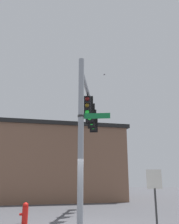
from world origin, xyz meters
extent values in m
cylinder|color=gray|center=(0.00, 0.00, 3.35)|extent=(0.23, 0.23, 6.70)
cylinder|color=gray|center=(0.07, -3.55, 6.16)|extent=(0.31, 7.10, 0.17)
cylinder|color=black|center=(0.05, -2.62, 5.99)|extent=(0.08, 0.08, 0.18)
cube|color=black|center=(0.05, -2.62, 5.37)|extent=(0.36, 0.30, 1.05)
sphere|color=#590F0F|center=(0.05, -2.43, 5.72)|extent=(0.22, 0.22, 0.22)
cube|color=black|center=(0.05, -2.41, 5.82)|extent=(0.24, 0.20, 0.03)
sphere|color=brown|center=(0.05, -2.43, 5.37)|extent=(0.22, 0.22, 0.22)
cube|color=black|center=(0.05, -2.41, 5.47)|extent=(0.24, 0.20, 0.03)
sphere|color=#1EE533|center=(0.05, -2.43, 5.02)|extent=(0.22, 0.22, 0.22)
cube|color=black|center=(0.05, -2.41, 5.12)|extent=(0.24, 0.20, 0.03)
cube|color=black|center=(0.05, -2.79, 5.37)|extent=(0.54, 0.03, 1.22)
cylinder|color=black|center=(0.08, -3.96, 5.99)|extent=(0.08, 0.08, 0.18)
cube|color=black|center=(0.08, -3.96, 5.37)|extent=(0.36, 0.30, 1.05)
sphere|color=#590F0F|center=(0.08, -3.77, 5.72)|extent=(0.22, 0.22, 0.22)
cube|color=black|center=(0.08, -3.75, 5.82)|extent=(0.24, 0.20, 0.03)
sphere|color=brown|center=(0.08, -3.77, 5.37)|extent=(0.22, 0.22, 0.22)
cube|color=black|center=(0.08, -3.75, 5.47)|extent=(0.24, 0.20, 0.03)
sphere|color=#1EE533|center=(0.08, -3.77, 5.02)|extent=(0.22, 0.22, 0.22)
cube|color=black|center=(0.08, -3.75, 5.12)|extent=(0.24, 0.20, 0.03)
cube|color=black|center=(0.08, -4.13, 5.37)|extent=(0.54, 0.03, 1.22)
cylinder|color=black|center=(0.10, -5.30, 5.99)|extent=(0.08, 0.08, 0.18)
cube|color=black|center=(0.10, -5.30, 5.37)|extent=(0.36, 0.30, 1.05)
sphere|color=#590F0F|center=(0.10, -5.11, 5.72)|extent=(0.22, 0.22, 0.22)
cube|color=black|center=(0.10, -5.09, 5.82)|extent=(0.24, 0.20, 0.03)
sphere|color=brown|center=(0.10, -5.11, 5.37)|extent=(0.22, 0.22, 0.22)
cube|color=black|center=(0.10, -5.09, 5.47)|extent=(0.24, 0.20, 0.03)
sphere|color=#1EE533|center=(0.10, -5.11, 5.02)|extent=(0.22, 0.22, 0.22)
cube|color=black|center=(0.10, -5.09, 5.12)|extent=(0.24, 0.20, 0.03)
cube|color=black|center=(0.10, -5.47, 5.37)|extent=(0.54, 0.03, 1.22)
cylinder|color=black|center=(0.13, -6.64, 5.99)|extent=(0.08, 0.08, 0.18)
cube|color=black|center=(0.13, -6.64, 5.37)|extent=(0.36, 0.30, 1.05)
sphere|color=#590F0F|center=(0.13, -6.45, 5.72)|extent=(0.22, 0.22, 0.22)
cube|color=black|center=(0.13, -6.43, 5.82)|extent=(0.24, 0.20, 0.03)
sphere|color=brown|center=(0.13, -6.45, 5.37)|extent=(0.22, 0.22, 0.22)
cube|color=black|center=(0.13, -6.43, 5.47)|extent=(0.24, 0.20, 0.03)
sphere|color=#1EE533|center=(0.13, -6.45, 5.02)|extent=(0.22, 0.22, 0.22)
cube|color=black|center=(0.13, -6.43, 5.12)|extent=(0.24, 0.20, 0.03)
cube|color=black|center=(0.13, -6.81, 5.37)|extent=(0.54, 0.03, 1.22)
cube|color=#147238|center=(-0.65, -0.01, 4.19)|extent=(1.04, 0.05, 0.22)
cube|color=white|center=(-0.65, -0.03, 4.19)|extent=(1.04, 0.03, 0.04)
cylinder|color=#262626|center=(0.00, 0.00, 4.19)|extent=(0.27, 0.27, 0.08)
ellipsoid|color=gray|center=(-0.68, -6.16, 8.66)|extent=(0.20, 0.10, 0.06)
cube|color=gray|center=(-0.69, -6.14, 8.67)|extent=(0.11, 0.26, 0.04)
cube|color=gray|center=(-0.68, -6.18, 8.67)|extent=(0.11, 0.26, 0.06)
cube|color=brown|center=(4.36, -11.83, 2.85)|extent=(13.16, 10.87, 5.70)
cube|color=maroon|center=(5.75, -15.59, 3.13)|extent=(9.88, 4.46, 0.30)
cube|color=black|center=(4.36, -11.83, 5.85)|extent=(13.69, 11.30, 0.30)
cylinder|color=#4C3823|center=(6.34, -8.91, 1.60)|extent=(0.35, 0.35, 3.20)
sphere|color=#1E4C23|center=(6.34, -8.91, 4.24)|extent=(2.99, 2.99, 2.99)
cylinder|color=red|center=(2.42, -0.96, 0.33)|extent=(0.24, 0.24, 0.65)
sphere|color=red|center=(2.42, -0.96, 0.71)|extent=(0.23, 0.23, 0.23)
cylinder|color=red|center=(2.59, -0.96, 0.36)|extent=(0.12, 0.10, 0.10)
cylinder|color=#333333|center=(-2.84, -0.98, 0.70)|extent=(0.08, 0.08, 1.40)
cube|color=silver|center=(-2.84, -0.98, 1.75)|extent=(0.60, 0.04, 0.76)
camera|label=1|loc=(-1.40, 9.35, 1.82)|focal=39.00mm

